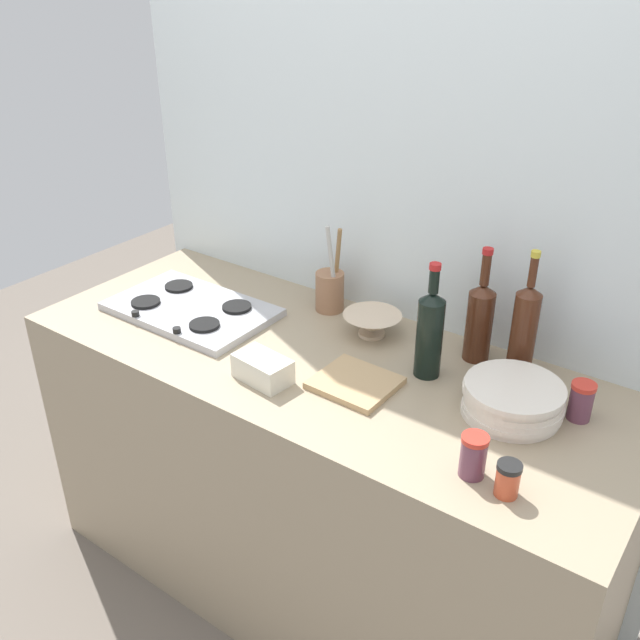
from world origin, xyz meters
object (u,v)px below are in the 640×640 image
(cutting_board, at_px, (355,383))
(stovetop_hob, at_px, (191,309))
(condiment_jar_spare, at_px, (581,401))
(condiment_jar_rear, at_px, (508,479))
(wine_bottle_mid_right, at_px, (524,330))
(wine_bottle_leftmost, at_px, (430,332))
(condiment_jar_front, at_px, (473,456))
(plate_stack, at_px, (513,399))
(mixing_bowl, at_px, (372,324))
(butter_dish, at_px, (263,369))
(wine_bottle_mid_left, at_px, (480,319))
(utensil_crock, at_px, (330,289))

(cutting_board, bearing_deg, stovetop_hob, 176.03)
(condiment_jar_spare, bearing_deg, condiment_jar_rear, -95.87)
(wine_bottle_mid_right, bearing_deg, cutting_board, -137.53)
(wine_bottle_leftmost, bearing_deg, condiment_jar_front, -48.13)
(stovetop_hob, relative_size, plate_stack, 2.05)
(mixing_bowl, height_order, condiment_jar_rear, condiment_jar_rear)
(wine_bottle_mid_right, height_order, condiment_jar_spare, wine_bottle_mid_right)
(condiment_jar_front, bearing_deg, mixing_bowl, 141.70)
(plate_stack, distance_m, cutting_board, 0.41)
(condiment_jar_front, bearing_deg, condiment_jar_spare, 70.38)
(wine_bottle_mid_right, xyz_separation_m, butter_dish, (-0.55, -0.42, -0.11))
(plate_stack, relative_size, condiment_jar_spare, 2.50)
(mixing_bowl, distance_m, cutting_board, 0.28)
(mixing_bowl, distance_m, condiment_jar_spare, 0.64)
(plate_stack, xyz_separation_m, condiment_jar_spare, (0.14, 0.08, 0.01))
(condiment_jar_front, distance_m, condiment_jar_rear, 0.09)
(wine_bottle_mid_left, xyz_separation_m, condiment_jar_front, (0.20, -0.46, -0.07))
(utensil_crock, distance_m, condiment_jar_front, 0.85)
(stovetop_hob, xyz_separation_m, butter_dish, (0.44, -0.17, 0.02))
(stovetop_hob, distance_m, condiment_jar_rear, 1.16)
(cutting_board, bearing_deg, condiment_jar_rear, -18.14)
(wine_bottle_mid_left, relative_size, wine_bottle_mid_right, 0.92)
(butter_dish, relative_size, condiment_jar_rear, 1.91)
(condiment_jar_rear, xyz_separation_m, condiment_jar_spare, (0.04, 0.36, 0.01))
(condiment_jar_spare, bearing_deg, butter_dish, -156.52)
(cutting_board, bearing_deg, wine_bottle_leftmost, 52.55)
(wine_bottle_leftmost, distance_m, wine_bottle_mid_left, 0.17)
(condiment_jar_front, bearing_deg, stovetop_hob, 169.76)
(utensil_crock, bearing_deg, condiment_jar_rear, -31.19)
(utensil_crock, bearing_deg, condiment_jar_front, -33.37)
(plate_stack, distance_m, butter_dish, 0.65)
(wine_bottle_mid_left, xyz_separation_m, wine_bottle_mid_right, (0.13, -0.02, 0.02))
(wine_bottle_leftmost, bearing_deg, butter_dish, -140.37)
(wine_bottle_mid_left, distance_m, condiment_jar_rear, 0.57)
(wine_bottle_mid_left, distance_m, butter_dish, 0.61)
(mixing_bowl, xyz_separation_m, condiment_jar_front, (0.51, -0.41, 0.01))
(condiment_jar_rear, bearing_deg, plate_stack, 110.23)
(mixing_bowl, distance_m, condiment_jar_rear, 0.73)
(condiment_jar_spare, xyz_separation_m, cutting_board, (-0.53, -0.20, -0.04))
(condiment_jar_rear, xyz_separation_m, cutting_board, (-0.49, 0.16, -0.03))
(plate_stack, distance_m, wine_bottle_leftmost, 0.28)
(utensil_crock, bearing_deg, wine_bottle_mid_right, -1.96)
(butter_dish, distance_m, utensil_crock, 0.45)
(condiment_jar_front, relative_size, condiment_jar_spare, 1.03)
(stovetop_hob, xyz_separation_m, condiment_jar_rear, (1.14, -0.21, 0.03))
(wine_bottle_leftmost, xyz_separation_m, condiment_jar_front, (0.28, -0.31, -0.08))
(wine_bottle_mid_right, height_order, condiment_jar_front, wine_bottle_mid_right)
(wine_bottle_mid_left, height_order, wine_bottle_mid_right, wine_bottle_mid_right)
(wine_bottle_mid_right, bearing_deg, condiment_jar_rear, -70.88)
(wine_bottle_mid_right, height_order, utensil_crock, wine_bottle_mid_right)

